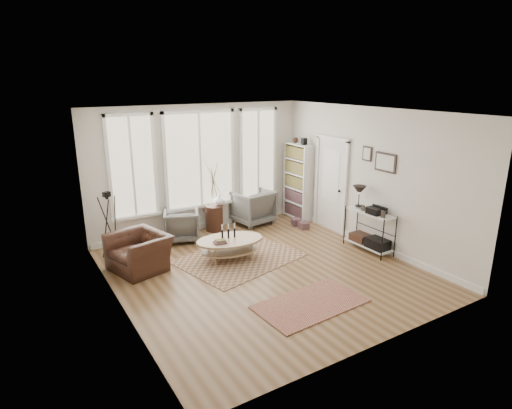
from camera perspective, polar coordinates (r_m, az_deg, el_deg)
room at (r=7.60m, az=1.09°, el=1.10°), size 5.50×5.54×2.90m
bay_window at (r=9.87m, az=-7.45°, el=5.65°), size 4.14×0.12×2.24m
door at (r=10.04m, az=9.97°, el=2.89°), size 0.09×1.06×2.22m
bookcase at (r=10.80m, az=5.64°, el=3.12°), size 0.31×0.85×2.06m
low_shelf at (r=9.09m, az=14.85°, el=-2.89°), size 0.38×1.08×1.30m
wall_art at (r=8.90m, az=16.26°, el=5.71°), size 0.04×0.88×0.44m
rug_main at (r=8.58m, az=-2.21°, el=-7.14°), size 2.59×2.17×0.01m
rug_runner at (r=7.01m, az=7.26°, el=-12.97°), size 1.80×1.07×0.01m
coffee_table at (r=8.43m, az=-3.54°, el=-5.22°), size 1.44×1.04×0.61m
armchair_left at (r=9.53m, az=-9.89°, el=-2.72°), size 0.96×0.98×0.69m
armchair_right at (r=10.47m, az=-0.53°, el=-0.30°), size 1.01×1.04×0.83m
side_table at (r=9.89m, az=-5.66°, el=1.00°), size 0.40×0.40×1.69m
vase at (r=9.97m, az=-4.88°, el=0.68°), size 0.31×0.31×0.26m
accent_chair at (r=8.28m, az=-15.31°, el=-6.13°), size 1.25×1.16×0.68m
tripod_camera at (r=8.87m, az=-18.90°, el=-2.96°), size 0.48×0.48×1.35m
book_stack_near at (r=10.46m, az=5.38°, el=-2.31°), size 0.28×0.31×0.17m
book_stack_far at (r=10.24m, az=6.36°, el=-2.78°), size 0.23×0.27×0.16m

